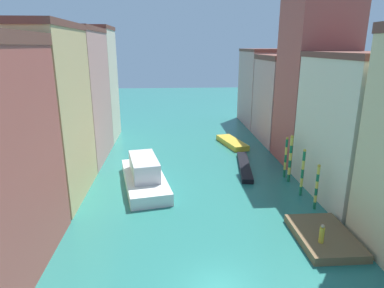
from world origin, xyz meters
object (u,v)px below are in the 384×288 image
(gondola_black, at_px, (244,166))
(motorboat_0, at_px, (232,143))
(person_on_dock, at_px, (322,234))
(vaporetto_white, at_px, (144,175))
(mooring_pole_1, at_px, (303,172))
(waterfront_dock, at_px, (324,237))
(mooring_pole_3, at_px, (286,157))
(mooring_pole_0, at_px, (317,186))
(mooring_pole_2, at_px, (290,158))

(gondola_black, xyz_separation_m, motorboat_0, (0.31, 9.90, 0.11))
(person_on_dock, bearing_deg, vaporetto_white, 137.05)
(person_on_dock, xyz_separation_m, motorboat_0, (-1.50, 26.78, -0.92))
(mooring_pole_1, xyz_separation_m, motorboat_0, (-3.59, 17.65, -2.06))
(mooring_pole_1, relative_size, motorboat_0, 0.64)
(waterfront_dock, relative_size, mooring_pole_3, 1.30)
(mooring_pole_0, height_order, mooring_pole_3, mooring_pole_3)
(mooring_pole_1, relative_size, vaporetto_white, 0.42)
(person_on_dock, xyz_separation_m, mooring_pole_0, (2.27, 6.23, 0.90))
(waterfront_dock, height_order, vaporetto_white, vaporetto_white)
(mooring_pole_3, bearing_deg, mooring_pole_2, -88.30)
(mooring_pole_0, height_order, motorboat_0, mooring_pole_0)
(person_on_dock, height_order, motorboat_0, person_on_dock)
(person_on_dock, xyz_separation_m, mooring_pole_2, (2.10, 12.58, 1.38))
(mooring_pole_3, bearing_deg, vaporetto_white, -175.11)
(waterfront_dock, distance_m, mooring_pole_3, 12.90)
(mooring_pole_0, xyz_separation_m, motorboat_0, (-3.76, 20.55, -1.81))
(mooring_pole_0, distance_m, mooring_pole_3, 7.64)
(waterfront_dock, bearing_deg, mooring_pole_0, 74.03)
(person_on_dock, distance_m, mooring_pole_2, 12.83)
(waterfront_dock, xyz_separation_m, mooring_pole_2, (1.27, 11.39, 2.35))
(vaporetto_white, distance_m, gondola_black, 12.47)
(mooring_pole_1, distance_m, mooring_pole_2, 3.46)
(waterfront_dock, bearing_deg, mooring_pole_2, 83.61)
(mooring_pole_3, xyz_separation_m, vaporetto_white, (-15.52, -1.33, -1.22))
(mooring_pole_3, bearing_deg, waterfront_dock, -95.57)
(mooring_pole_2, relative_size, motorboat_0, 0.70)
(mooring_pole_1, bearing_deg, gondola_black, 116.71)
(gondola_black, height_order, motorboat_0, motorboat_0)
(mooring_pole_0, distance_m, mooring_pole_1, 2.91)
(motorboat_0, bearing_deg, gondola_black, -91.79)
(gondola_black, bearing_deg, mooring_pole_3, -37.96)
(waterfront_dock, bearing_deg, motorboat_0, 95.19)
(person_on_dock, bearing_deg, mooring_pole_1, 77.06)
(mooring_pole_3, height_order, gondola_black, mooring_pole_3)
(waterfront_dock, height_order, mooring_pole_3, mooring_pole_3)
(waterfront_dock, relative_size, vaporetto_white, 0.53)
(mooring_pole_3, bearing_deg, mooring_pole_0, -88.47)
(mooring_pole_2, bearing_deg, mooring_pole_3, 91.70)
(mooring_pole_0, height_order, mooring_pole_1, mooring_pole_1)
(person_on_dock, distance_m, mooring_pole_1, 9.43)
(person_on_dock, height_order, mooring_pole_3, mooring_pole_3)
(person_on_dock, bearing_deg, waterfront_dock, 55.30)
(vaporetto_white, relative_size, gondola_black, 1.18)
(vaporetto_white, bearing_deg, mooring_pole_2, 0.17)
(mooring_pole_3, distance_m, gondola_black, 5.34)
(person_on_dock, relative_size, motorboat_0, 0.19)
(waterfront_dock, distance_m, vaporetto_white, 18.26)
(gondola_black, bearing_deg, motorboat_0, 88.21)
(mooring_pole_2, bearing_deg, mooring_pole_0, -88.50)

